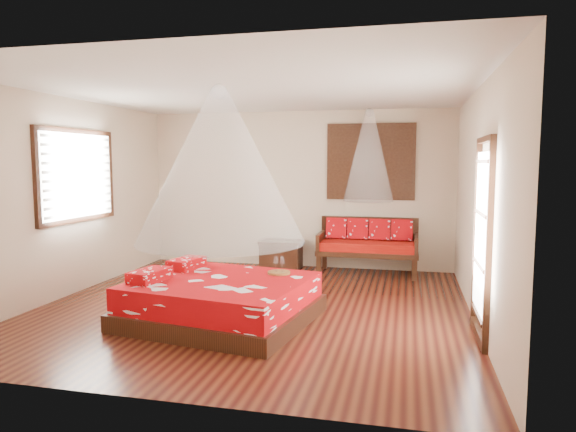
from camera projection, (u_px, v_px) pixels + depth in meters
The scene contains 10 objects.
room at pixel (254, 201), 6.61m from camera, with size 5.54×5.54×2.84m.
bed at pixel (221, 300), 6.14m from camera, with size 2.30×2.14×0.64m.
daybed at pixel (368, 243), 8.71m from camera, with size 1.67×0.74×0.94m.
storage_chest at pixel (281, 254), 9.16m from camera, with size 0.73×0.53×0.50m.
shutter_panel at pixel (371, 162), 8.90m from camera, with size 1.52×0.06×1.32m.
window_left at pixel (78, 176), 7.39m from camera, with size 0.10×1.74×1.34m.
glazed_door at pixel (482, 240), 5.45m from camera, with size 0.08×1.02×2.16m.
wine_tray at pixel (279, 269), 6.42m from camera, with size 0.29×0.29×0.23m.
mosquito_net_main at pixel (220, 166), 5.97m from camera, with size 1.99×1.99×1.80m, color white.
mosquito_net_daybed at pixel (369, 156), 8.44m from camera, with size 0.83×0.83×1.50m, color white.
Camera 1 is at (1.94, -6.32, 1.89)m, focal length 32.00 mm.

